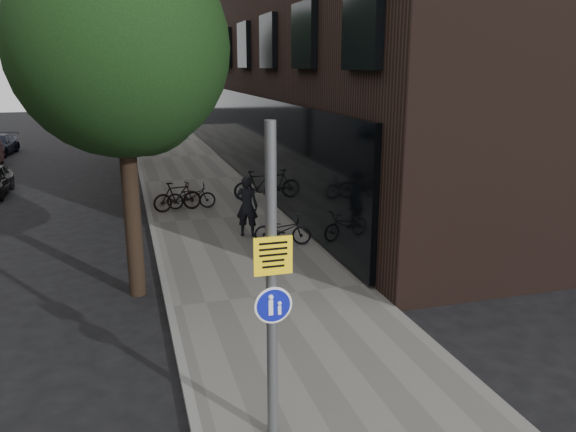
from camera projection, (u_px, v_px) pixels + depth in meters
name	position (u px, v px, depth m)	size (l,w,h in m)	color
ground	(313.00, 381.00, 9.10)	(120.00, 120.00, 0.00)	black
sidewalk	(222.00, 219.00, 18.41)	(4.50, 60.00, 0.12)	#64625D
curb_edge	(151.00, 224.00, 17.80)	(0.15, 60.00, 0.13)	slate
street_tree_near	(124.00, 57.00, 11.38)	(4.40, 4.40, 7.50)	black
street_tree_mid	(121.00, 60.00, 19.25)	(5.00, 5.00, 7.80)	black
street_tree_far	(120.00, 62.00, 27.58)	(5.00, 5.00, 7.80)	black
signpost	(272.00, 287.00, 7.06)	(0.49, 0.14, 4.22)	#595B5E
pedestrian	(247.00, 206.00, 16.21)	(0.65, 0.43, 1.78)	black
parked_bike_facade_near	(283.00, 230.00, 15.55)	(0.55, 1.58, 0.83)	black
parked_bike_facade_far	(258.00, 185.00, 20.65)	(0.52, 1.85, 1.11)	black
parked_bike_curb_near	(191.00, 196.00, 19.43)	(0.58, 1.67, 0.88)	black
parked_bike_curb_far	(177.00, 196.00, 19.11)	(0.47, 1.68, 1.01)	black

